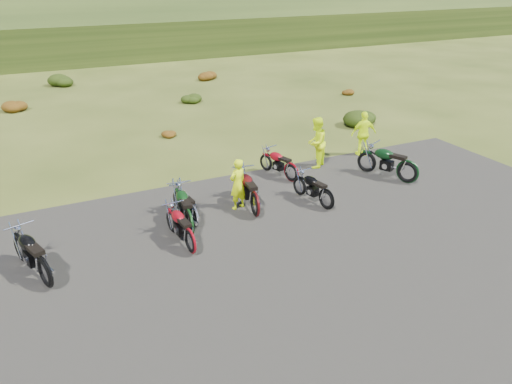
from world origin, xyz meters
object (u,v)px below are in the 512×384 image
motorcycle_3 (194,227)px  motorcycle_7 (406,183)px  person_middle (238,185)px  motorcycle_0 (48,287)px

motorcycle_3 → motorcycle_7: motorcycle_7 is taller
motorcycle_7 → person_middle: (-5.98, 0.73, 0.80)m
motorcycle_7 → motorcycle_3: bearing=63.8°
motorcycle_7 → person_middle: bearing=58.2°
motorcycle_3 → motorcycle_7: (7.59, -0.18, 0.00)m
motorcycle_3 → person_middle: (1.61, 0.55, 0.80)m
motorcycle_0 → motorcycle_3: size_ratio=1.19×
motorcycle_0 → motorcycle_7: size_ratio=0.96×
motorcycle_0 → person_middle: person_middle is taller
motorcycle_3 → person_middle: 1.88m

